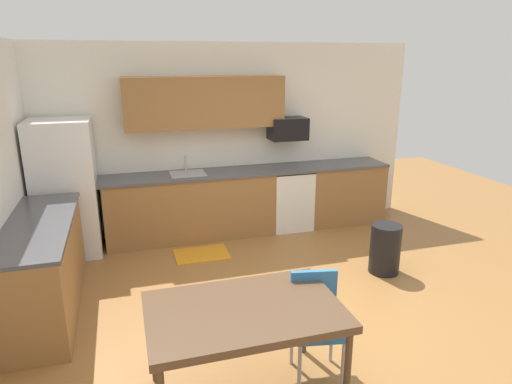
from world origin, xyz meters
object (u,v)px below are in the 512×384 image
Objects in this scene: dining_table at (244,315)px; trash_bin at (385,249)px; chair_near_table at (316,316)px; oven_range at (289,198)px; refrigerator at (66,189)px; microwave at (288,129)px.

dining_table reaches higher than trash_bin.
chair_near_table reaches higher than trash_bin.
oven_range is 1.52× the size of trash_bin.
oven_range is 1.07× the size of chair_near_table.
dining_table is (1.49, -3.23, -0.17)m from refrigerator.
microwave reaches higher than chair_near_table.
chair_near_table is (-0.96, -3.17, 0.05)m from oven_range.
microwave is 0.90× the size of trash_bin.
dining_table is (-1.59, -3.41, -0.78)m from microwave.
refrigerator is at bearing 155.19° from trash_bin.
microwave reaches higher than trash_bin.
oven_range reaches higher than trash_bin.
oven_range reaches higher than dining_table.
chair_near_table is (0.63, 0.14, -0.20)m from dining_table.
trash_bin is at bearing -73.11° from microwave.
oven_range is at bearing 1.49° from refrigerator.
refrigerator is 4.06m from trash_bin.
refrigerator reaches higher than dining_table.
refrigerator is at bearing 114.78° from dining_table.
oven_range is 3.68m from dining_table.
refrigerator is 3.11m from oven_range.
dining_table is 2.69m from trash_bin.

